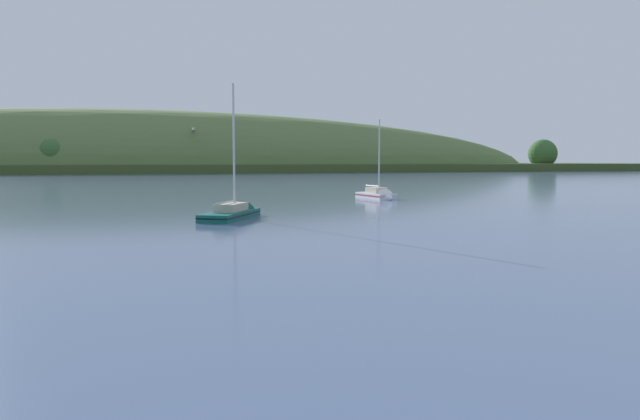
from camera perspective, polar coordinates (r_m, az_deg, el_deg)
far_shoreline_hill at (r=257.41m, az=-19.03°, el=3.55°), size 480.53×126.63×51.05m
dockside_crane at (r=230.44m, az=-12.09°, el=5.60°), size 3.74×12.89×17.23m
sailboat_midwater_white at (r=50.69m, az=-8.17°, el=-0.50°), size 7.06×8.68×12.45m
sailboat_far_left at (r=74.27m, az=5.73°, el=1.32°), size 2.96×7.07×10.94m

